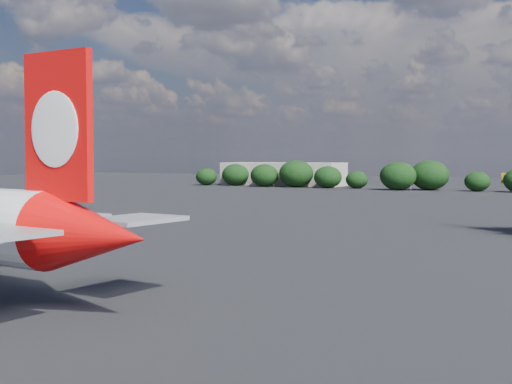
% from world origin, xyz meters
% --- Properties ---
extents(ground, '(500.00, 500.00, 0.00)m').
position_xyz_m(ground, '(0.00, 60.00, 0.00)').
color(ground, black).
rests_on(ground, ground).
extents(terminal_building, '(42.00, 16.00, 8.00)m').
position_xyz_m(terminal_building, '(-65.00, 192.00, 4.00)').
color(terminal_building, '#A1998B').
rests_on(terminal_building, ground).
extents(highway_sign, '(6.00, 0.30, 4.50)m').
position_xyz_m(highway_sign, '(-18.00, 176.00, 3.13)').
color(highway_sign, '#14681C').
rests_on(highway_sign, ground).
extents(billboard_yellow, '(5.00, 0.30, 5.50)m').
position_xyz_m(billboard_yellow, '(12.00, 182.00, 3.87)').
color(billboard_yellow, gold).
rests_on(billboard_yellow, ground).
extents(horizon_treeline, '(200.95, 16.23, 9.12)m').
position_xyz_m(horizon_treeline, '(10.23, 181.04, 3.97)').
color(horizon_treeline, black).
rests_on(horizon_treeline, ground).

